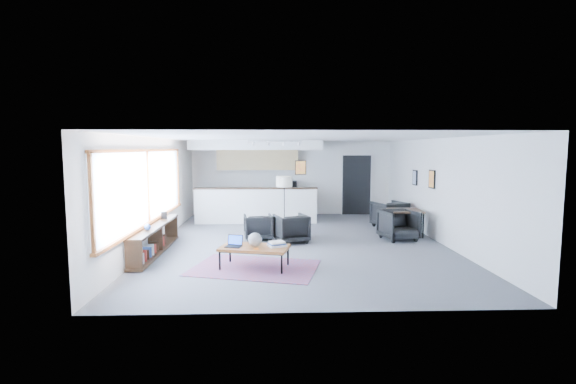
{
  "coord_description": "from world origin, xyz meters",
  "views": [
    {
      "loc": [
        -0.65,
        -10.26,
        2.35
      ],
      "look_at": [
        -0.28,
        0.4,
        1.23
      ],
      "focal_mm": 26.0,
      "sensor_mm": 36.0,
      "label": 1
    }
  ],
  "objects_px": {
    "laptop": "(234,243)",
    "floor_lamp": "(284,184)",
    "ceramic_pot": "(255,240)",
    "book_stack": "(277,244)",
    "dining_table": "(405,212)",
    "armchair_left": "(258,226)",
    "microwave": "(289,184)",
    "dining_chair_near": "(399,226)",
    "dining_chair_far": "(389,215)",
    "coffee_table": "(255,248)",
    "armchair_right": "(291,227)"
  },
  "relations": [
    {
      "from": "floor_lamp",
      "to": "microwave",
      "type": "height_order",
      "value": "floor_lamp"
    },
    {
      "from": "book_stack",
      "to": "dining_table",
      "type": "bearing_deg",
      "value": 40.26
    },
    {
      "from": "coffee_table",
      "to": "floor_lamp",
      "type": "relative_size",
      "value": 0.92
    },
    {
      "from": "armchair_left",
      "to": "microwave",
      "type": "relative_size",
      "value": 1.37
    },
    {
      "from": "coffee_table",
      "to": "floor_lamp",
      "type": "height_order",
      "value": "floor_lamp"
    },
    {
      "from": "ceramic_pot",
      "to": "laptop",
      "type": "bearing_deg",
      "value": 175.79
    },
    {
      "from": "armchair_left",
      "to": "floor_lamp",
      "type": "distance_m",
      "value": 1.58
    },
    {
      "from": "dining_chair_near",
      "to": "microwave",
      "type": "height_order",
      "value": "microwave"
    },
    {
      "from": "armchair_right",
      "to": "laptop",
      "type": "bearing_deg",
      "value": 43.64
    },
    {
      "from": "laptop",
      "to": "floor_lamp",
      "type": "bearing_deg",
      "value": 88.13
    },
    {
      "from": "ceramic_pot",
      "to": "floor_lamp",
      "type": "height_order",
      "value": "floor_lamp"
    },
    {
      "from": "laptop",
      "to": "armchair_left",
      "type": "relative_size",
      "value": 0.49
    },
    {
      "from": "floor_lamp",
      "to": "dining_chair_far",
      "type": "bearing_deg",
      "value": 9.15
    },
    {
      "from": "armchair_left",
      "to": "dining_table",
      "type": "bearing_deg",
      "value": 177.7
    },
    {
      "from": "dining_table",
      "to": "dining_chair_near",
      "type": "relative_size",
      "value": 1.18
    },
    {
      "from": "microwave",
      "to": "dining_table",
      "type": "bearing_deg",
      "value": -42.46
    },
    {
      "from": "ceramic_pot",
      "to": "dining_table",
      "type": "height_order",
      "value": "same"
    },
    {
      "from": "dining_chair_far",
      "to": "microwave",
      "type": "relative_size",
      "value": 1.4
    },
    {
      "from": "dining_table",
      "to": "dining_chair_near",
      "type": "height_order",
      "value": "dining_chair_near"
    },
    {
      "from": "dining_table",
      "to": "book_stack",
      "type": "bearing_deg",
      "value": -139.74
    },
    {
      "from": "coffee_table",
      "to": "microwave",
      "type": "relative_size",
      "value": 2.74
    },
    {
      "from": "floor_lamp",
      "to": "microwave",
      "type": "xyz_separation_m",
      "value": [
        0.24,
        2.79,
        -0.25
      ]
    },
    {
      "from": "ceramic_pot",
      "to": "armchair_right",
      "type": "distance_m",
      "value": 2.4
    },
    {
      "from": "book_stack",
      "to": "armchair_left",
      "type": "bearing_deg",
      "value": 100.13
    },
    {
      "from": "armchair_left",
      "to": "laptop",
      "type": "bearing_deg",
      "value": 74.09
    },
    {
      "from": "floor_lamp",
      "to": "dining_chair_near",
      "type": "xyz_separation_m",
      "value": [
        2.91,
        -1.18,
        -1.0
      ]
    },
    {
      "from": "dining_table",
      "to": "dining_chair_near",
      "type": "distance_m",
      "value": 0.7
    },
    {
      "from": "floor_lamp",
      "to": "microwave",
      "type": "bearing_deg",
      "value": 85.03
    },
    {
      "from": "laptop",
      "to": "dining_chair_far",
      "type": "height_order",
      "value": "dining_chair_far"
    },
    {
      "from": "microwave",
      "to": "book_stack",
      "type": "bearing_deg",
      "value": -88.02
    },
    {
      "from": "dining_table",
      "to": "dining_chair_far",
      "type": "xyz_separation_m",
      "value": [
        -0.11,
        1.15,
        -0.27
      ]
    },
    {
      "from": "armchair_left",
      "to": "dining_chair_far",
      "type": "distance_m",
      "value": 4.13
    },
    {
      "from": "ceramic_pot",
      "to": "dining_chair_near",
      "type": "height_order",
      "value": "dining_chair_near"
    },
    {
      "from": "dining_chair_far",
      "to": "microwave",
      "type": "distance_m",
      "value": 3.76
    },
    {
      "from": "laptop",
      "to": "floor_lamp",
      "type": "relative_size",
      "value": 0.23
    },
    {
      "from": "ceramic_pot",
      "to": "dining_table",
      "type": "distance_m",
      "value": 4.9
    },
    {
      "from": "ceramic_pot",
      "to": "microwave",
      "type": "height_order",
      "value": "microwave"
    },
    {
      "from": "book_stack",
      "to": "dining_chair_near",
      "type": "relative_size",
      "value": 0.57
    },
    {
      "from": "floor_lamp",
      "to": "dining_chair_far",
      "type": "xyz_separation_m",
      "value": [
        3.14,
        0.51,
        -0.99
      ]
    },
    {
      "from": "armchair_right",
      "to": "dining_table",
      "type": "xyz_separation_m",
      "value": [
        3.11,
        0.69,
        0.25
      ]
    },
    {
      "from": "armchair_right",
      "to": "microwave",
      "type": "bearing_deg",
      "value": -109.2
    },
    {
      "from": "armchair_left",
      "to": "armchair_right",
      "type": "xyz_separation_m",
      "value": [
        0.84,
        -0.32,
        0.03
      ]
    },
    {
      "from": "floor_lamp",
      "to": "book_stack",
      "type": "bearing_deg",
      "value": -93.85
    },
    {
      "from": "ceramic_pot",
      "to": "floor_lamp",
      "type": "bearing_deg",
      "value": 79.37
    },
    {
      "from": "coffee_table",
      "to": "armchair_left",
      "type": "distance_m",
      "value": 2.59
    },
    {
      "from": "armchair_left",
      "to": "microwave",
      "type": "distance_m",
      "value": 3.98
    },
    {
      "from": "ceramic_pot",
      "to": "armchair_left",
      "type": "bearing_deg",
      "value": 90.72
    },
    {
      "from": "book_stack",
      "to": "dining_table",
      "type": "distance_m",
      "value": 4.57
    },
    {
      "from": "armchair_left",
      "to": "dining_chair_far",
      "type": "height_order",
      "value": "dining_chair_far"
    },
    {
      "from": "dining_table",
      "to": "laptop",
      "type": "bearing_deg",
      "value": -146.06
    }
  ]
}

